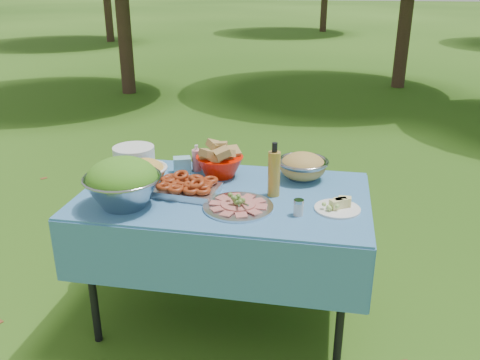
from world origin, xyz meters
name	(u,v)px	position (x,y,z in m)	size (l,w,h in m)	color
ground	(226,316)	(0.00, 0.00, 0.00)	(80.00, 80.00, 0.00)	#163309
picnic_table	(225,258)	(0.00, 0.00, 0.38)	(1.46, 0.86, 0.76)	#73B0DE
salad_bowl	(123,183)	(-0.44, -0.24, 0.88)	(0.37, 0.37, 0.24)	#989CA0
pasta_bowl_white	(144,171)	(-0.45, 0.06, 0.83)	(0.24, 0.24, 0.13)	white
plate_stack	(134,156)	(-0.60, 0.30, 0.82)	(0.24, 0.24, 0.12)	white
wipes_box	(182,165)	(-0.29, 0.25, 0.81)	(0.10, 0.07, 0.09)	#79BAC5
sanitizer_bottle	(197,158)	(-0.22, 0.30, 0.84)	(0.05, 0.05, 0.15)	pink
bread_bowl	(220,161)	(-0.07, 0.24, 0.85)	(0.26, 0.26, 0.17)	red
pasta_bowl_steel	(303,166)	(0.38, 0.28, 0.83)	(0.27, 0.27, 0.15)	#989CA0
fried_tray	(187,187)	(-0.18, -0.04, 0.80)	(0.31, 0.22, 0.07)	silver
charcuterie_platter	(238,200)	(0.10, -0.16, 0.80)	(0.34, 0.34, 0.08)	silver
oil_bottle	(274,170)	(0.25, 0.02, 0.90)	(0.06, 0.06, 0.28)	#AE842B
cheese_plate	(338,204)	(0.57, -0.09, 0.79)	(0.22, 0.22, 0.06)	white
shaker	(299,207)	(0.39, -0.18, 0.80)	(0.05, 0.05, 0.08)	silver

